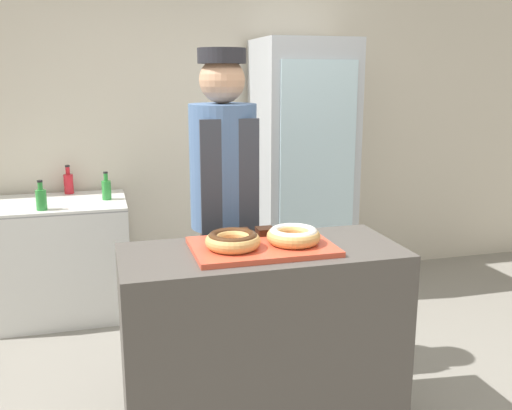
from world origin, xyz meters
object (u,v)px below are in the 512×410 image
object	(u,v)px
brownie_back_left	(241,233)
brownie_back_right	(265,231)
chest_freezer	(57,258)
serving_tray	(262,247)
donut_chocolate_glaze	(233,240)
bottle_green_b	(106,189)
donut_light_glaze	(294,235)
beverage_fridge	(302,170)
baker_person	(224,209)
bottle_red	(69,183)
bottle_green	(41,199)

from	to	relation	value
brownie_back_left	brownie_back_right	bearing A→B (deg)	0.00
brownie_back_right	chest_freezer	world-z (taller)	brownie_back_right
serving_tray	chest_freezer	size ratio (longest dim) A/B	0.63
donut_chocolate_glaze	bottle_green_b	size ratio (longest dim) A/B	1.22
donut_light_glaze	beverage_fridge	xyz separation A→B (m)	(0.68, 1.75, -0.01)
baker_person	beverage_fridge	world-z (taller)	beverage_fridge
donut_chocolate_glaze	bottle_red	size ratio (longest dim) A/B	1.14
chest_freezer	bottle_red	world-z (taller)	bottle_red
donut_light_glaze	bottle_green	size ratio (longest dim) A/B	1.23
baker_person	bottle_green_b	bearing A→B (deg)	117.68
beverage_fridge	bottle_red	size ratio (longest dim) A/B	9.16
brownie_back_right	donut_chocolate_glaze	bearing A→B (deg)	-138.40
donut_chocolate_glaze	donut_light_glaze	distance (m)	0.28
serving_tray	donut_chocolate_glaze	world-z (taller)	donut_chocolate_glaze
donut_chocolate_glaze	brownie_back_left	bearing A→B (deg)	65.35
donut_light_glaze	brownie_back_right	bearing A→B (deg)	114.65
beverage_fridge	bottle_green_b	world-z (taller)	beverage_fridge
chest_freezer	baker_person	bearing A→B (deg)	-50.13
serving_tray	brownie_back_left	distance (m)	0.16
serving_tray	brownie_back_right	size ratio (longest dim) A/B	7.77
donut_chocolate_glaze	serving_tray	bearing A→B (deg)	10.26
donut_light_glaze	bottle_green	bearing A→B (deg)	127.89
baker_person	chest_freezer	size ratio (longest dim) A/B	1.83
donut_chocolate_glaze	beverage_fridge	bearing A→B (deg)	61.51
baker_person	chest_freezer	world-z (taller)	baker_person
beverage_fridge	serving_tray	bearing A→B (deg)	-115.21
bottle_green_b	bottle_red	size ratio (longest dim) A/B	0.94
brownie_back_right	bottle_green_b	world-z (taller)	bottle_green_b
serving_tray	donut_chocolate_glaze	size ratio (longest dim) A/B	2.58
brownie_back_left	brownie_back_right	xyz separation A→B (m)	(0.12, 0.00, 0.00)
donut_light_glaze	bottle_red	xyz separation A→B (m)	(-1.04, 2.03, -0.08)
baker_person	chest_freezer	xyz separation A→B (m)	(-0.96, 1.15, -0.56)
donut_light_glaze	brownie_back_left	distance (m)	0.26
donut_chocolate_glaze	brownie_back_right	size ratio (longest dim) A/B	3.01
brownie_back_right	bottle_green	world-z (taller)	bottle_green
bottle_green_b	bottle_red	xyz separation A→B (m)	(-0.26, 0.29, 0.01)
brownie_back_right	bottle_red	bearing A→B (deg)	117.38
bottle_green_b	donut_light_glaze	bearing A→B (deg)	-65.96
chest_freezer	bottle_green	size ratio (longest dim) A/B	5.05
donut_light_glaze	brownie_back_left	size ratio (longest dim) A/B	3.01
bottle_green_b	serving_tray	bearing A→B (deg)	-69.59
brownie_back_right	bottle_red	world-z (taller)	bottle_red
bottle_green	serving_tray	bearing A→B (deg)	-55.04
beverage_fridge	donut_light_glaze	bearing A→B (deg)	-111.07
brownie_back_left	brownie_back_right	distance (m)	0.12
serving_tray	baker_person	bearing A→B (deg)	94.34
bottle_red	donut_chocolate_glaze	bearing A→B (deg)	-69.36
baker_person	bottle_green_b	distance (m)	1.28
beverage_fridge	chest_freezer	xyz separation A→B (m)	(-1.82, 0.01, -0.55)
donut_light_glaze	baker_person	xyz separation A→B (m)	(-0.18, 0.61, -0.01)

